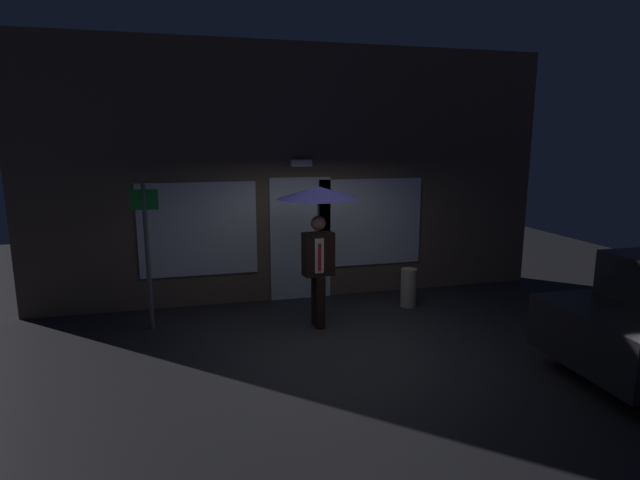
{
  "coord_description": "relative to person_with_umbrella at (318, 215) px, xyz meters",
  "views": [
    {
      "loc": [
        -1.94,
        -6.57,
        2.83
      ],
      "look_at": [
        -0.03,
        0.7,
        1.36
      ],
      "focal_mm": 28.58,
      "sensor_mm": 36.0,
      "label": 1
    }
  ],
  "objects": [
    {
      "name": "sidewalk_bollard",
      "position": [
        1.75,
        0.54,
        -1.4
      ],
      "size": [
        0.27,
        0.27,
        0.67
      ],
      "primitive_type": "cylinder",
      "color": "#B2A899",
      "rests_on": "ground"
    },
    {
      "name": "building_facade",
      "position": [
        0.05,
        1.64,
        0.47
      ],
      "size": [
        9.3,
        0.48,
        4.47
      ],
      "color": "brown",
      "rests_on": "ground"
    },
    {
      "name": "ground_plane",
      "position": [
        0.06,
        -0.7,
        -1.74
      ],
      "size": [
        18.0,
        18.0,
        0.0
      ],
      "primitive_type": "plane",
      "color": "#26262B"
    },
    {
      "name": "person_with_umbrella",
      "position": [
        0.0,
        0.0,
        0.0
      ],
      "size": [
        1.22,
        1.22,
        2.17
      ],
      "rotation": [
        0.0,
        0.0,
        0.12
      ],
      "color": "black",
      "rests_on": "ground"
    },
    {
      "name": "street_sign_post",
      "position": [
        -2.49,
        0.51,
        -0.46
      ],
      "size": [
        0.4,
        0.07,
        2.24
      ],
      "color": "#595B60",
      "rests_on": "ground"
    }
  ]
}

